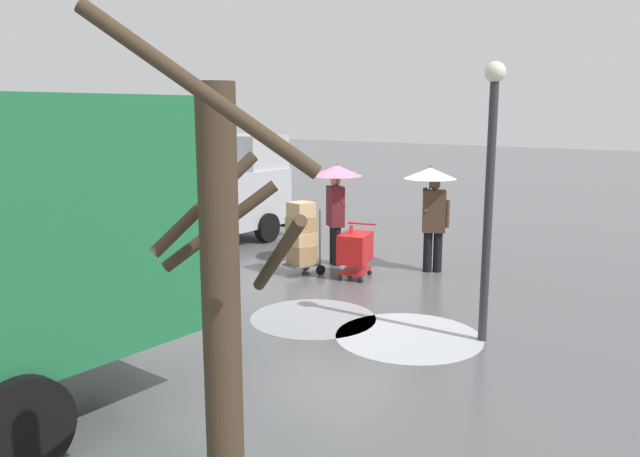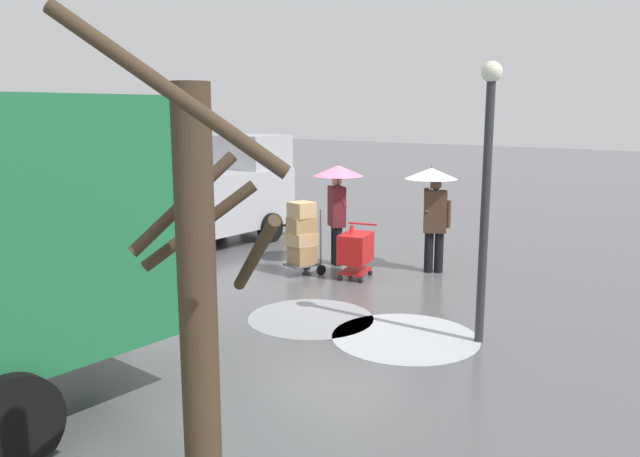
{
  "view_description": "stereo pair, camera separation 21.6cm",
  "coord_description": "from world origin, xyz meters",
  "px_view_note": "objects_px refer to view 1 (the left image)",
  "views": [
    {
      "loc": [
        -7.15,
        10.12,
        3.23
      ],
      "look_at": [
        -0.24,
        0.82,
        1.05
      ],
      "focal_mm": 35.51,
      "sensor_mm": 36.0,
      "label": 1
    },
    {
      "loc": [
        -7.32,
        9.99,
        3.23
      ],
      "look_at": [
        -0.24,
        0.82,
        1.05
      ],
      "focal_mm": 35.51,
      "sensor_mm": 36.0,
      "label": 2
    }
  ],
  "objects_px": {
    "pedestrian_pink_side": "(336,190)",
    "street_lamp": "(490,174)",
    "hand_dolly_boxes": "(301,236)",
    "bare_tree_near": "(223,340)",
    "shopping_cart_vendor": "(355,249)",
    "cargo_van_parked_right": "(198,198)",
    "pedestrian_black_side": "(432,194)"
  },
  "relations": [
    {
      "from": "cargo_van_parked_right",
      "to": "bare_tree_near",
      "type": "bearing_deg",
      "value": 138.25
    },
    {
      "from": "cargo_van_parked_right",
      "to": "pedestrian_black_side",
      "type": "xyz_separation_m",
      "value": [
        -5.53,
        -1.12,
        0.41
      ]
    },
    {
      "from": "street_lamp",
      "to": "pedestrian_black_side",
      "type": "bearing_deg",
      "value": -52.04
    },
    {
      "from": "cargo_van_parked_right",
      "to": "hand_dolly_boxes",
      "type": "relative_size",
      "value": 3.68
    },
    {
      "from": "hand_dolly_boxes",
      "to": "bare_tree_near",
      "type": "height_order",
      "value": "bare_tree_near"
    },
    {
      "from": "cargo_van_parked_right",
      "to": "hand_dolly_boxes",
      "type": "bearing_deg",
      "value": 170.01
    },
    {
      "from": "hand_dolly_boxes",
      "to": "street_lamp",
      "type": "height_order",
      "value": "street_lamp"
    },
    {
      "from": "pedestrian_pink_side",
      "to": "street_lamp",
      "type": "height_order",
      "value": "street_lamp"
    },
    {
      "from": "shopping_cart_vendor",
      "to": "pedestrian_pink_side",
      "type": "distance_m",
      "value": 1.5
    },
    {
      "from": "shopping_cart_vendor",
      "to": "hand_dolly_boxes",
      "type": "relative_size",
      "value": 0.71
    },
    {
      "from": "cargo_van_parked_right",
      "to": "bare_tree_near",
      "type": "height_order",
      "value": "bare_tree_near"
    },
    {
      "from": "shopping_cart_vendor",
      "to": "pedestrian_black_side",
      "type": "bearing_deg",
      "value": -126.14
    },
    {
      "from": "cargo_van_parked_right",
      "to": "shopping_cart_vendor",
      "type": "height_order",
      "value": "cargo_van_parked_right"
    },
    {
      "from": "street_lamp",
      "to": "shopping_cart_vendor",
      "type": "bearing_deg",
      "value": -27.91
    },
    {
      "from": "shopping_cart_vendor",
      "to": "street_lamp",
      "type": "bearing_deg",
      "value": 152.09
    },
    {
      "from": "pedestrian_black_side",
      "to": "bare_tree_near",
      "type": "xyz_separation_m",
      "value": [
        -2.93,
        8.67,
        0.24
      ]
    },
    {
      "from": "pedestrian_pink_side",
      "to": "street_lamp",
      "type": "relative_size",
      "value": 0.56
    },
    {
      "from": "shopping_cart_vendor",
      "to": "pedestrian_pink_side",
      "type": "bearing_deg",
      "value": -35.19
    },
    {
      "from": "shopping_cart_vendor",
      "to": "pedestrian_pink_side",
      "type": "relative_size",
      "value": 0.49
    },
    {
      "from": "shopping_cart_vendor",
      "to": "hand_dolly_boxes",
      "type": "bearing_deg",
      "value": 25.66
    },
    {
      "from": "pedestrian_black_side",
      "to": "street_lamp",
      "type": "relative_size",
      "value": 0.56
    },
    {
      "from": "cargo_van_parked_right",
      "to": "pedestrian_pink_side",
      "type": "xyz_separation_m",
      "value": [
        -3.68,
        -0.46,
        0.41
      ]
    },
    {
      "from": "shopping_cart_vendor",
      "to": "bare_tree_near",
      "type": "distance_m",
      "value": 8.43
    },
    {
      "from": "cargo_van_parked_right",
      "to": "shopping_cart_vendor",
      "type": "bearing_deg",
      "value": 177.81
    },
    {
      "from": "cargo_van_parked_right",
      "to": "bare_tree_near",
      "type": "distance_m",
      "value": 11.36
    },
    {
      "from": "pedestrian_black_side",
      "to": "bare_tree_near",
      "type": "height_order",
      "value": "bare_tree_near"
    },
    {
      "from": "bare_tree_near",
      "to": "street_lamp",
      "type": "xyz_separation_m",
      "value": [
        0.54,
        -5.61,
        0.55
      ]
    },
    {
      "from": "shopping_cart_vendor",
      "to": "bare_tree_near",
      "type": "bearing_deg",
      "value": 117.74
    },
    {
      "from": "cargo_van_parked_right",
      "to": "pedestrian_pink_side",
      "type": "relative_size",
      "value": 2.5
    },
    {
      "from": "pedestrian_pink_side",
      "to": "pedestrian_black_side",
      "type": "relative_size",
      "value": 1.0
    },
    {
      "from": "cargo_van_parked_right",
      "to": "street_lamp",
      "type": "distance_m",
      "value": 8.24
    },
    {
      "from": "hand_dolly_boxes",
      "to": "pedestrian_black_side",
      "type": "height_order",
      "value": "pedestrian_black_side"
    }
  ]
}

